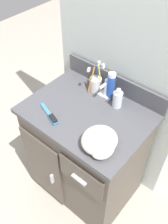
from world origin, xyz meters
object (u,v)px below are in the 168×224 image
Objects in this scene: shaving_cream_can at (111,86)px; hairbrush at (51,116)px; hand_towel at (100,142)px; toothbrush_cup at (96,83)px; soap_dispenser at (118,99)px.

hairbrush is (-0.16, -0.36, -0.08)m from shaving_cream_can.
hand_towel reaches higher than hairbrush.
toothbrush_cup is 1.11× the size of shaving_cream_can.
soap_dispenser is at bearing 73.13° from hairbrush.
toothbrush_cup reaches higher than hand_towel.
hairbrush is 0.35m from hand_towel.
hairbrush is (-0.04, -0.37, -0.04)m from toothbrush_cup.
toothbrush_cup is at bearing 131.09° from hand_towel.
toothbrush_cup is 0.20m from soap_dispenser.
shaving_cream_can reaches higher than soap_dispenser.
toothbrush_cup is 1.05× the size of hairbrush.
toothbrush_cup is 1.04× the size of hand_towel.
shaving_cream_can is 0.95× the size of hairbrush.
hairbrush is at bearing -177.70° from hand_towel.
shaving_cream_can reaches higher than hairbrush.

